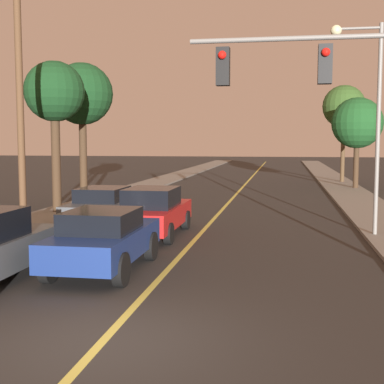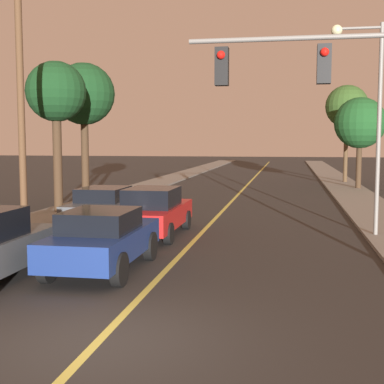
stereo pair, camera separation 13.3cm
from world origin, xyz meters
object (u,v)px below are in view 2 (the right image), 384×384
at_px(car_outer_lane_second, 105,205).
at_px(utility_pole_left, 21,99).
at_px(tree_left_near, 84,95).
at_px(tree_right_far, 347,107).
at_px(tree_right_near, 360,123).
at_px(car_near_lane_front, 102,239).
at_px(tree_left_far, 56,94).
at_px(streetlamp_right, 367,100).
at_px(car_near_lane_second, 153,212).
at_px(traffic_signal_mast, 337,95).

xyz_separation_m(car_outer_lane_second, utility_pole_left, (-2.11, -2.26, 3.82)).
bearing_deg(tree_left_near, utility_pole_left, -82.29).
relative_size(tree_left_near, tree_right_far, 0.96).
height_order(car_outer_lane_second, tree_right_near, tree_right_near).
height_order(car_near_lane_front, tree_right_far, tree_right_far).
height_order(tree_right_near, tree_right_far, tree_right_far).
distance_m(car_near_lane_front, car_outer_lane_second, 7.30).
xyz_separation_m(tree_left_far, tree_right_far, (13.97, 19.56, 0.50)).
bearing_deg(car_near_lane_front, streetlamp_right, 40.39).
bearing_deg(car_near_lane_front, car_near_lane_second, 90.00).
bearing_deg(utility_pole_left, tree_right_far, 61.81).
xyz_separation_m(car_near_lane_front, car_near_lane_second, (0.00, 4.95, 0.02)).
distance_m(tree_right_near, tree_right_far, 5.40).
bearing_deg(streetlamp_right, traffic_signal_mast, -104.93).
relative_size(streetlamp_right, tree_left_near, 0.98).
relative_size(car_outer_lane_second, utility_pole_left, 0.55).
bearing_deg(utility_pole_left, car_near_lane_second, 3.98).
xyz_separation_m(traffic_signal_mast, tree_right_far, (3.07, 28.29, 1.44)).
bearing_deg(car_near_lane_front, car_outer_lane_second, 108.98).
bearing_deg(tree_right_far, tree_left_far, -125.53).
bearing_deg(tree_right_far, tree_left_near, -132.07).
relative_size(car_near_lane_second, utility_pole_left, 0.54).
bearing_deg(tree_right_near, tree_right_far, 93.46).
distance_m(traffic_signal_mast, streetlamp_right, 5.32).
height_order(car_near_lane_second, utility_pole_left, utility_pole_left).
distance_m(tree_left_near, tree_right_far, 21.23).
height_order(utility_pole_left, tree_right_far, utility_pole_left).
distance_m(streetlamp_right, utility_pole_left, 11.42).
bearing_deg(tree_right_near, tree_left_far, -134.88).
xyz_separation_m(car_near_lane_second, tree_left_far, (-5.40, 4.49, 4.34)).
distance_m(utility_pole_left, tree_right_far, 27.66).
bearing_deg(car_near_lane_second, tree_left_near, 124.26).
bearing_deg(car_outer_lane_second, traffic_signal_mast, -38.15).
xyz_separation_m(car_outer_lane_second, tree_right_far, (10.95, 22.10, 4.91)).
height_order(car_outer_lane_second, tree_right_far, tree_right_far).
height_order(traffic_signal_mast, tree_left_near, tree_left_near).
bearing_deg(tree_left_far, car_near_lane_second, -39.75).
bearing_deg(utility_pole_left, tree_left_far, 100.76).
height_order(traffic_signal_mast, streetlamp_right, streetlamp_right).
distance_m(utility_pole_left, tree_left_near, 8.73).
bearing_deg(tree_right_far, traffic_signal_mast, -96.20).
xyz_separation_m(traffic_signal_mast, tree_left_far, (-10.90, 8.72, 0.94)).
relative_size(tree_left_near, tree_left_far, 1.07).
distance_m(streetlamp_right, tree_left_far, 12.80).
distance_m(traffic_signal_mast, utility_pole_left, 10.74).
height_order(car_near_lane_front, tree_right_near, tree_right_near).
height_order(tree_left_far, tree_right_near, tree_left_far).
xyz_separation_m(car_near_lane_second, car_outer_lane_second, (-2.37, 1.95, -0.07)).
bearing_deg(tree_right_near, car_outer_lane_second, -123.71).
height_order(car_near_lane_second, tree_right_near, tree_right_near).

